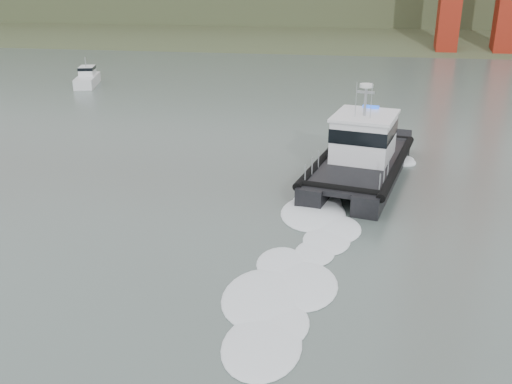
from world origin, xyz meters
The scene contains 3 objects.
ground centered at (0.00, 0.00, 0.00)m, with size 400.00×400.00×0.00m, color slate.
patrol_boat centered at (5.48, 18.12, 1.47)m, with size 6.79×12.72×5.86m.
motorboat centered at (-23.79, 43.20, 0.79)m, with size 3.32×6.04×3.16m.
Camera 1 is at (4.66, -15.12, 11.76)m, focal length 40.00 mm.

